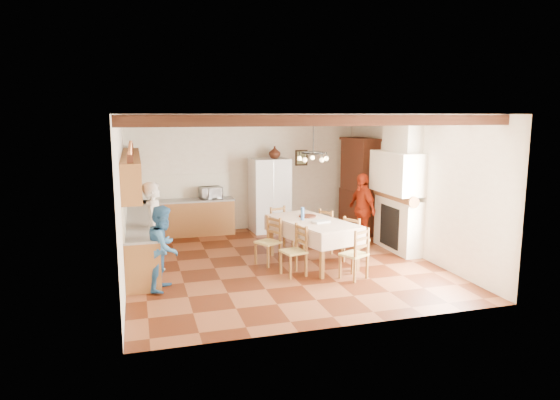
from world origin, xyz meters
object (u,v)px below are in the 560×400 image
object	(u,v)px
chair_left_near	(293,250)
person_woman_red	(362,209)
chair_end_far	(282,229)
refrigerator	(269,195)
chair_end_near	(354,253)
person_man	(155,228)
microwave	(211,193)
dining_table	(312,224)
chair_left_far	(268,241)
chair_right_far	(331,230)
hutch	(360,185)
chair_right_near	(356,239)
person_woman_blue	(164,248)

from	to	relation	value
chair_left_near	person_woman_red	world-z (taller)	person_woman_red
chair_left_near	chair_end_far	size ratio (longest dim) A/B	1.00
refrigerator	chair_left_near	bearing A→B (deg)	-100.79
refrigerator	chair_end_near	distance (m)	4.21
person_man	microwave	distance (m)	3.27
dining_table	chair_left_far	world-z (taller)	chair_left_far
dining_table	chair_right_far	size ratio (longest dim) A/B	2.34
hutch	chair_end_far	xyz separation A→B (m)	(-2.41, -1.15, -0.73)
dining_table	chair_right_near	xyz separation A→B (m)	(0.89, -0.19, -0.33)
chair_left_far	person_woman_blue	world-z (taller)	person_woman_blue
chair_left_far	chair_right_near	world-z (taller)	same
chair_right_far	chair_left_near	bearing A→B (deg)	110.98
refrigerator	chair_right_near	size ratio (longest dim) A/B	1.97
chair_left_far	chair_right_near	size ratio (longest dim) A/B	1.00
dining_table	chair_right_near	size ratio (longest dim) A/B	2.34
chair_left_far	chair_right_far	world-z (taller)	same
chair_left_near	chair_end_far	bearing A→B (deg)	157.24
dining_table	person_woman_red	xyz separation A→B (m)	(1.61, 1.08, 0.03)
dining_table	chair_right_near	world-z (taller)	chair_right_near
person_woman_blue	chair_left_near	bearing A→B (deg)	-66.09
hutch	chair_end_far	size ratio (longest dim) A/B	2.52
person_man	dining_table	bearing A→B (deg)	-79.99
chair_right_near	person_woman_blue	xyz separation A→B (m)	(-3.86, -0.55, 0.26)
refrigerator	chair_end_near	xyz separation A→B (m)	(0.49, -4.15, -0.47)
chair_left_near	chair_right_far	bearing A→B (deg)	123.23
chair_end_far	microwave	distance (m)	2.44
chair_left_far	hutch	bearing A→B (deg)	96.93
chair_left_far	chair_end_far	size ratio (longest dim) A/B	1.00
microwave	chair_end_near	bearing A→B (deg)	-75.26
chair_end_far	chair_end_near	bearing A→B (deg)	-91.55
hutch	chair_end_near	size ratio (longest dim) A/B	2.52
chair_left_far	person_woman_red	size ratio (longest dim) A/B	0.57
chair_right_near	chair_end_near	distance (m)	1.07
chair_end_far	person_woman_red	world-z (taller)	person_woman_red
dining_table	person_woman_red	bearing A→B (deg)	33.85
person_woman_red	refrigerator	bearing A→B (deg)	-146.21
chair_right_near	person_man	xyz separation A→B (m)	(-3.96, 0.42, 0.40)
person_woman_red	microwave	xyz separation A→B (m)	(-3.20, 2.06, 0.21)
microwave	chair_left_near	bearing A→B (deg)	-85.67
dining_table	chair_end_near	xyz separation A→B (m)	(0.40, -1.14, -0.33)
chair_end_far	refrigerator	bearing A→B (deg)	65.02
hutch	person_man	xyz separation A→B (m)	(-5.19, -2.07, -0.33)
refrigerator	chair_left_near	world-z (taller)	refrigerator
refrigerator	chair_right_near	bearing A→B (deg)	-75.76
chair_left_near	microwave	xyz separation A→B (m)	(-0.98, 3.79, 0.57)
dining_table	chair_left_near	world-z (taller)	chair_left_near
hutch	person_woman_red	distance (m)	1.38
dining_table	person_woman_blue	size ratio (longest dim) A/B	1.52
dining_table	person_man	size ratio (longest dim) A/B	1.28
chair_left_far	person_man	world-z (taller)	person_man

